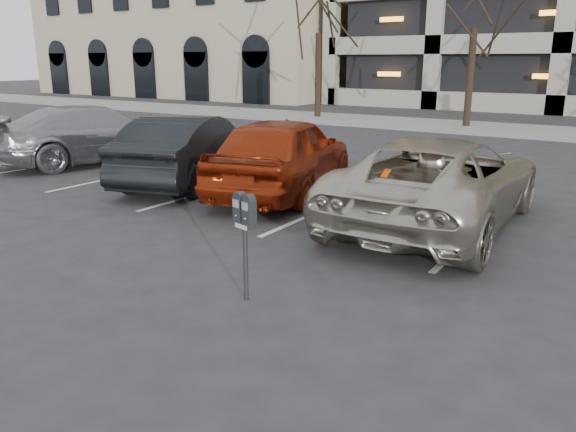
{
  "coord_description": "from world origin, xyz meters",
  "views": [
    {
      "loc": [
        3.63,
        -7.06,
        2.7
      ],
      "look_at": [
        0.03,
        -1.64,
        0.88
      ],
      "focal_mm": 35.0,
      "sensor_mm": 36.0,
      "label": 1
    }
  ],
  "objects_px": {
    "parking_meter": "(245,221)",
    "car_silver": "(97,134)",
    "suv_silver": "(439,181)",
    "car_dark": "(190,149)",
    "car_red": "(283,154)"
  },
  "relations": [
    {
      "from": "parking_meter",
      "to": "car_silver",
      "type": "bearing_deg",
      "value": 166.2
    },
    {
      "from": "suv_silver",
      "to": "car_dark",
      "type": "xyz_separation_m",
      "value": [
        -5.8,
        0.2,
        0.02
      ]
    },
    {
      "from": "parking_meter",
      "to": "car_dark",
      "type": "bearing_deg",
      "value": 153.94
    },
    {
      "from": "car_red",
      "to": "car_dark",
      "type": "height_order",
      "value": "car_red"
    },
    {
      "from": "parking_meter",
      "to": "suv_silver",
      "type": "bearing_deg",
      "value": 95.11
    },
    {
      "from": "car_dark",
      "to": "car_silver",
      "type": "height_order",
      "value": "car_silver"
    },
    {
      "from": "parking_meter",
      "to": "car_silver",
      "type": "distance_m",
      "value": 10.22
    },
    {
      "from": "car_dark",
      "to": "suv_silver",
      "type": "bearing_deg",
      "value": 159.82
    },
    {
      "from": "parking_meter",
      "to": "suv_silver",
      "type": "relative_size",
      "value": 0.23
    },
    {
      "from": "parking_meter",
      "to": "suv_silver",
      "type": "xyz_separation_m",
      "value": [
        0.78,
        4.25,
        -0.21
      ]
    },
    {
      "from": "car_dark",
      "to": "car_silver",
      "type": "distance_m",
      "value": 3.93
    },
    {
      "from": "car_red",
      "to": "car_dark",
      "type": "bearing_deg",
      "value": -6.52
    },
    {
      "from": "car_red",
      "to": "car_silver",
      "type": "bearing_deg",
      "value": -16.35
    },
    {
      "from": "parking_meter",
      "to": "car_red",
      "type": "distance_m",
      "value": 5.47
    },
    {
      "from": "car_dark",
      "to": "parking_meter",
      "type": "bearing_deg",
      "value": 120.25
    }
  ]
}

